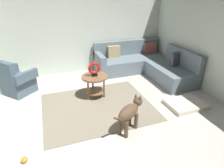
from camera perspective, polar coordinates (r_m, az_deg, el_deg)
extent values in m
cube|color=beige|center=(3.63, -3.61, -13.60)|extent=(6.00, 6.00, 0.10)
cube|color=silver|center=(5.76, -12.64, 16.36)|extent=(6.00, 0.12, 2.70)
cube|color=gray|center=(4.18, -4.37, -6.76)|extent=(2.30, 1.90, 0.01)
cube|color=slate|center=(6.03, 5.74, 6.03)|extent=(2.20, 0.85, 0.42)
cube|color=slate|center=(6.20, 4.52, 10.93)|extent=(2.20, 0.14, 0.46)
cube|color=slate|center=(5.47, 17.18, 2.79)|extent=(0.85, 1.40, 0.42)
cube|color=slate|center=(5.53, 20.78, 7.41)|extent=(0.14, 1.40, 0.46)
cube|color=slate|center=(5.58, -3.75, 7.93)|extent=(0.16, 0.85, 0.22)
cube|color=#994C47|center=(6.43, 11.29, 10.50)|extent=(0.40, 0.20, 0.39)
cube|color=tan|center=(5.90, 0.59, 9.61)|extent=(0.38, 0.13, 0.38)
cube|color=#4C4C56|center=(5.53, 18.83, 7.06)|extent=(0.40, 0.23, 0.39)
cube|color=#4C6070|center=(5.17, -26.22, -0.30)|extent=(0.85, 0.85, 0.40)
cube|color=#4C6070|center=(4.89, -29.49, 3.17)|extent=(0.51, 0.54, 0.48)
cube|color=#4C6070|center=(5.34, -29.15, 3.47)|extent=(0.51, 0.48, 0.22)
cube|color=#4C6070|center=(4.79, -24.40, 2.14)|extent=(0.51, 0.48, 0.22)
cylinder|color=brown|center=(4.33, -5.27, 2.19)|extent=(0.60, 0.60, 0.04)
cylinder|color=brown|center=(4.49, -5.07, -2.12)|extent=(0.45, 0.45, 0.02)
cylinder|color=brown|center=(4.63, -5.82, 0.16)|extent=(0.04, 0.04, 0.50)
cylinder|color=brown|center=(4.32, -7.15, -1.98)|extent=(0.04, 0.04, 0.50)
cylinder|color=brown|center=(4.40, -2.41, -1.22)|extent=(0.04, 0.04, 0.50)
cube|color=black|center=(4.31, -5.29, 2.74)|extent=(0.12, 0.08, 0.05)
torus|color=red|center=(4.25, -5.38, 4.76)|extent=(0.28, 0.06, 0.28)
cube|color=beige|center=(4.47, 21.29, -5.68)|extent=(0.80, 0.60, 0.09)
cylinder|color=brown|center=(3.58, 5.32, -10.15)|extent=(0.07, 0.07, 0.32)
cylinder|color=brown|center=(3.52, 7.25, -10.96)|extent=(0.07, 0.07, 0.32)
cylinder|color=brown|center=(3.37, 2.31, -12.65)|extent=(0.07, 0.07, 0.32)
cylinder|color=brown|center=(3.31, 4.32, -13.57)|extent=(0.07, 0.07, 0.32)
ellipsoid|color=brown|center=(3.30, 5.00, -8.45)|extent=(0.56, 0.46, 0.24)
sphere|color=brown|center=(3.47, 7.82, -5.22)|extent=(0.17, 0.17, 0.17)
ellipsoid|color=brown|center=(3.54, 8.44, -4.98)|extent=(0.14, 0.12, 0.07)
cone|color=brown|center=(3.43, 7.20, -3.41)|extent=(0.06, 0.06, 0.07)
cone|color=brown|center=(3.39, 8.50, -3.87)|extent=(0.06, 0.06, 0.07)
cylinder|color=brown|center=(3.06, 1.75, -10.44)|extent=(0.19, 0.14, 0.16)
sphere|color=orange|center=(3.26, -24.96, -20.03)|extent=(0.09, 0.09, 0.09)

